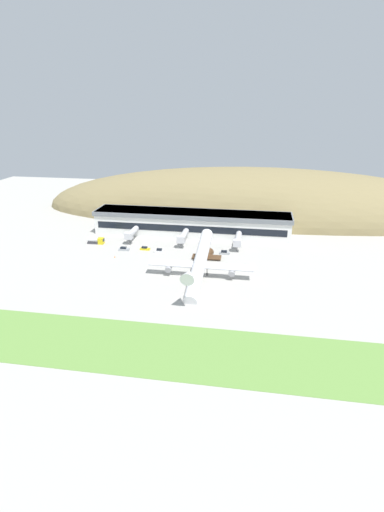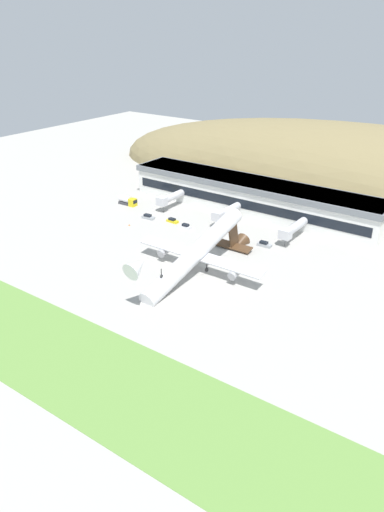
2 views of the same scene
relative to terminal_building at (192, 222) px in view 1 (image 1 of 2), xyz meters
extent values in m
plane|color=#ADAAA3|center=(3.52, -48.83, -6.25)|extent=(360.42, 360.42, 0.00)
cube|color=#669342|center=(3.52, -94.69, -6.21)|extent=(324.38, 24.00, 0.08)
ellipsoid|color=olive|center=(29.62, 45.39, -6.25)|extent=(248.23, 75.77, 50.40)
cube|color=white|center=(0.00, 0.02, -0.74)|extent=(91.12, 14.77, 11.01)
cube|color=slate|center=(0.00, 0.02, 3.77)|extent=(92.32, 15.97, 1.98)
cube|color=black|center=(0.00, -7.42, -1.29)|extent=(87.47, 0.16, 3.08)
cylinder|color=silver|center=(-25.09, -13.09, -2.25)|extent=(2.60, 11.45, 2.60)
cube|color=silver|center=(-25.09, -18.82, -2.25)|extent=(3.38, 2.86, 2.86)
cylinder|color=slate|center=(-25.09, -18.32, -4.25)|extent=(0.36, 0.36, 4.00)
cylinder|color=silver|center=(-1.39, -13.56, -2.25)|extent=(2.60, 12.39, 2.60)
cube|color=silver|center=(-1.39, -19.75, -2.25)|extent=(3.38, 2.86, 2.86)
cylinder|color=slate|center=(-1.39, -19.25, -4.25)|extent=(0.36, 0.36, 4.00)
cylinder|color=silver|center=(22.61, -13.92, -2.25)|extent=(2.60, 13.10, 2.60)
cube|color=silver|center=(22.61, -20.47, -2.25)|extent=(3.38, 2.86, 2.86)
cylinder|color=slate|center=(22.61, -19.97, -4.25)|extent=(0.36, 0.36, 4.00)
cylinder|color=silver|center=(11.21, -50.18, -0.49)|extent=(4.47, 40.51, 14.02)
cone|color=silver|center=(11.21, -72.30, 4.93)|extent=(4.38, 5.82, 5.43)
cone|color=#4C331E|center=(11.21, -27.63, -6.03)|extent=(4.38, 6.69, 5.64)
cube|color=#4C331E|center=(11.21, -31.11, -0.88)|extent=(0.50, 5.96, 9.30)
cube|color=#4C331E|center=(11.21, -30.89, -5.23)|extent=(11.63, 3.13, 1.10)
cube|color=silver|center=(11.21, -48.21, -1.76)|extent=(38.01, 3.60, 1.29)
cylinder|color=#9E9EA3|center=(-0.19, -48.73, -3.18)|extent=(2.30, 4.04, 3.09)
cylinder|color=#9E9EA3|center=(22.62, -48.73, -3.18)|extent=(2.30, 4.04, 3.09)
cylinder|color=#2D2D2D|center=(8.75, -48.21, -4.09)|extent=(0.28, 0.28, 2.20)
cylinder|color=#2D2D2D|center=(8.75, -48.21, -5.19)|extent=(0.45, 1.10, 1.10)
cylinder|color=#2D2D2D|center=(13.67, -48.21, -4.09)|extent=(0.28, 0.28, 2.20)
cylinder|color=#2D2D2D|center=(13.67, -48.21, -5.19)|extent=(0.45, 1.10, 1.10)
cylinder|color=#2D2D2D|center=(11.21, -63.99, -0.11)|extent=(0.22, 0.22, 1.98)
cylinder|color=#2D2D2D|center=(11.21, -63.99, -1.10)|extent=(0.30, 0.82, 0.82)
cube|color=gold|center=(-16.18, -24.44, -5.86)|extent=(4.20, 1.73, 0.77)
cube|color=black|center=(-16.39, -24.43, -5.16)|extent=(2.33, 1.43, 0.63)
cube|color=silver|center=(-9.59, -26.38, -5.80)|extent=(3.96, 1.66, 0.89)
cube|color=black|center=(-9.39, -26.38, -4.99)|extent=(2.18, 1.40, 0.73)
cube|color=#999EA3|center=(-24.76, -26.72, -5.81)|extent=(4.57, 2.07, 0.87)
cube|color=black|center=(-24.99, -26.74, -5.02)|extent=(2.55, 1.65, 0.71)
cube|color=#999EA3|center=(17.80, -23.92, -5.81)|extent=(4.34, 1.79, 0.86)
cube|color=black|center=(17.59, -23.93, -5.03)|extent=(2.41, 1.47, 0.71)
cube|color=gold|center=(-37.53, -20.20, -4.89)|extent=(2.38, 2.55, 2.71)
cube|color=black|center=(-36.35, -20.16, -4.40)|extent=(0.14, 2.12, 1.19)
cube|color=#38383D|center=(-41.13, -20.30, -5.80)|extent=(4.96, 2.38, 0.90)
cylinder|color=silver|center=(-41.13, -20.30, -4.16)|extent=(4.72, 2.50, 2.36)
cube|color=orange|center=(-25.89, -35.00, -6.23)|extent=(0.52, 0.52, 0.03)
cone|color=orange|center=(-25.89, -35.00, -5.94)|extent=(0.40, 0.40, 0.55)
camera|label=1|loc=(30.35, -178.52, 52.62)|focal=28.00mm
camera|label=2|loc=(79.06, -145.62, 54.65)|focal=35.00mm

